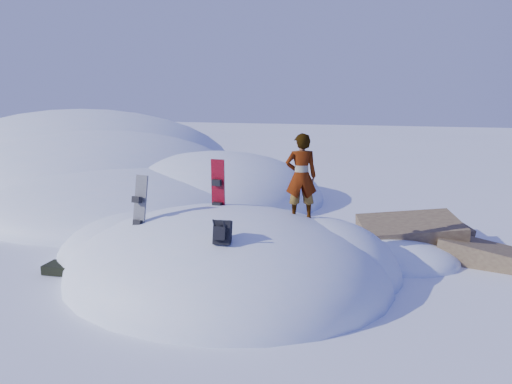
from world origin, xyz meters
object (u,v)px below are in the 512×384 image
(snowboard_red, at_px, (218,196))
(snowboard_dark, at_px, (139,214))
(backpack, at_px, (222,232))
(person, at_px, (301,176))

(snowboard_red, height_order, snowboard_dark, snowboard_red)
(snowboard_dark, relative_size, backpack, 3.14)
(snowboard_red, xyz_separation_m, person, (1.77, 0.33, 0.48))
(backpack, xyz_separation_m, person, (0.83, 2.33, 0.69))
(snowboard_red, bearing_deg, snowboard_dark, -128.78)
(snowboard_red, relative_size, snowboard_dark, 1.05)
(snowboard_dark, bearing_deg, snowboard_red, 58.52)
(snowboard_dark, distance_m, person, 3.44)
(snowboard_red, bearing_deg, person, 14.28)
(snowboard_red, relative_size, person, 0.91)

